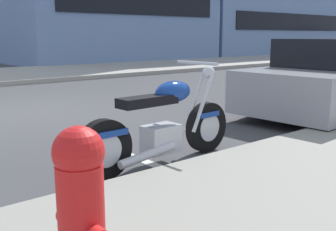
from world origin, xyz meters
The scene contains 5 objects.
ground_plane centered at (0.00, 0.00, 0.00)m, with size 260.00×260.00×0.00m, color #3D3D3F.
sidewalk_far_curb centered at (12.00, 6.69, 0.07)m, with size 120.00×5.00×0.14m, color gray.
parking_stall_stripe centered at (0.00, -3.59, 0.00)m, with size 0.12×2.20×0.01m, color silver.
parked_motorcycle centered at (0.11, -3.90, 0.42)m, with size 2.07×0.62×1.10m.
fire_hydrant centered at (-1.75, -5.62, 0.59)m, with size 0.24×0.36×0.86m.
Camera 1 is at (-2.55, -7.23, 1.39)m, focal length 43.05 mm.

